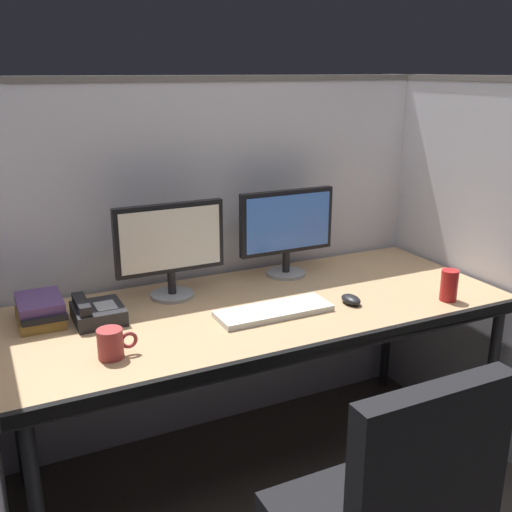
# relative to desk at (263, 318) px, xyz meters

# --- Properties ---
(cubicle_partition_rear) EXTENTS (2.21, 0.06, 1.57)m
(cubicle_partition_rear) POSITION_rel_desk_xyz_m (0.00, 0.46, 0.10)
(cubicle_partition_rear) COLOR silver
(cubicle_partition_rear) RESTS_ON ground
(cubicle_partition_right) EXTENTS (0.06, 1.41, 1.57)m
(cubicle_partition_right) POSITION_rel_desk_xyz_m (0.99, -0.09, 0.10)
(cubicle_partition_right) COLOR silver
(cubicle_partition_right) RESTS_ON ground
(desk) EXTENTS (1.90, 0.80, 0.74)m
(desk) POSITION_rel_desk_xyz_m (0.00, 0.00, 0.00)
(desk) COLOR tan
(desk) RESTS_ON ground
(monitor_left) EXTENTS (0.43, 0.17, 0.37)m
(monitor_left) POSITION_rel_desk_xyz_m (-0.28, 0.24, 0.27)
(monitor_left) COLOR gray
(monitor_left) RESTS_ON desk
(monitor_right) EXTENTS (0.43, 0.17, 0.37)m
(monitor_right) POSITION_rel_desk_xyz_m (0.25, 0.27, 0.27)
(monitor_right) COLOR gray
(monitor_right) RESTS_ON desk
(keyboard_main) EXTENTS (0.43, 0.15, 0.02)m
(keyboard_main) POSITION_rel_desk_xyz_m (-0.00, -0.09, 0.06)
(keyboard_main) COLOR silver
(keyboard_main) RESTS_ON desk
(computer_mouse) EXTENTS (0.06, 0.10, 0.04)m
(computer_mouse) POSITION_rel_desk_xyz_m (0.31, -0.13, 0.07)
(computer_mouse) COLOR black
(computer_mouse) RESTS_ON desk
(book_stack) EXTENTS (0.16, 0.23, 0.09)m
(book_stack) POSITION_rel_desk_xyz_m (-0.78, 0.21, 0.09)
(book_stack) COLOR olive
(book_stack) RESTS_ON desk
(soda_can) EXTENTS (0.07, 0.07, 0.12)m
(soda_can) POSITION_rel_desk_xyz_m (0.67, -0.26, 0.11)
(soda_can) COLOR red
(soda_can) RESTS_ON desk
(coffee_mug) EXTENTS (0.13, 0.08, 0.09)m
(coffee_mug) POSITION_rel_desk_xyz_m (-0.61, -0.17, 0.10)
(coffee_mug) COLOR #993333
(coffee_mug) RESTS_ON desk
(desk_phone) EXTENTS (0.17, 0.19, 0.09)m
(desk_phone) POSITION_rel_desk_xyz_m (-0.60, 0.13, 0.08)
(desk_phone) COLOR black
(desk_phone) RESTS_ON desk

